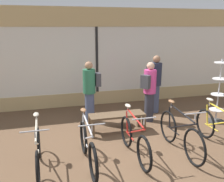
{
  "coord_description": "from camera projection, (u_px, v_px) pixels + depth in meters",
  "views": [
    {
      "loc": [
        -1.69,
        -4.43,
        2.63
      ],
      "look_at": [
        0.0,
        1.73,
        0.95
      ],
      "focal_mm": 40.0,
      "sensor_mm": 36.0,
      "label": 1
    }
  ],
  "objects": [
    {
      "name": "bicycle_far_right",
      "position": [
        219.0,
        131.0,
        5.5
      ],
      "size": [
        0.46,
        1.74,
        1.03
      ],
      "color": "black",
      "rests_on": "ground_plane"
    },
    {
      "name": "display_bench",
      "position": [
        117.0,
        117.0,
        6.27
      ],
      "size": [
        1.4,
        0.44,
        0.49
      ],
      "color": "brown",
      "rests_on": "ground_plane"
    },
    {
      "name": "customer_near_rack",
      "position": [
        149.0,
        90.0,
        6.88
      ],
      "size": [
        0.56,
        0.52,
        1.68
      ],
      "color": "#2D2D38",
      "rests_on": "ground_plane"
    },
    {
      "name": "bicycle_far_left",
      "position": [
        38.0,
        152.0,
        4.6
      ],
      "size": [
        0.46,
        1.7,
        1.01
      ],
      "color": "black",
      "rests_on": "ground_plane"
    },
    {
      "name": "ground_plane",
      "position": [
        134.0,
        155.0,
        5.24
      ],
      "size": [
        24.0,
        24.0,
        0.0
      ],
      "primitive_type": "plane",
      "color": "brown"
    },
    {
      "name": "shop_back_wall",
      "position": [
        97.0,
        57.0,
        8.22
      ],
      "size": [
        12.0,
        0.08,
        3.2
      ],
      "color": "tan",
      "rests_on": "ground_plane"
    },
    {
      "name": "bicycle_center",
      "position": [
        134.0,
        140.0,
        5.08
      ],
      "size": [
        0.46,
        1.73,
        1.03
      ],
      "color": "black",
      "rests_on": "ground_plane"
    },
    {
      "name": "bicycle_left",
      "position": [
        88.0,
        147.0,
        4.77
      ],
      "size": [
        0.46,
        1.76,
        1.04
      ],
      "color": "black",
      "rests_on": "ground_plane"
    },
    {
      "name": "customer_by_window",
      "position": [
        90.0,
        90.0,
        6.86
      ],
      "size": [
        0.5,
        0.36,
        1.7
      ],
      "color": "#424C6B",
      "rests_on": "ground_plane"
    },
    {
      "name": "accessory_rack",
      "position": [
        218.0,
        97.0,
        6.88
      ],
      "size": [
        0.48,
        0.48,
        1.77
      ],
      "color": "#333333",
      "rests_on": "ground_plane"
    },
    {
      "name": "customer_mid_floor",
      "position": [
        155.0,
        82.0,
        7.63
      ],
      "size": [
        0.45,
        0.55,
        1.77
      ],
      "color": "#424C6B",
      "rests_on": "ground_plane"
    },
    {
      "name": "bicycle_right",
      "position": [
        180.0,
        134.0,
        5.28
      ],
      "size": [
        0.46,
        1.8,
        1.05
      ],
      "color": "black",
      "rests_on": "ground_plane"
    }
  ]
}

